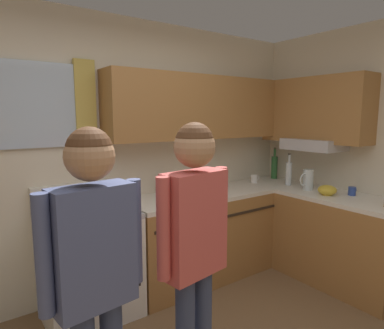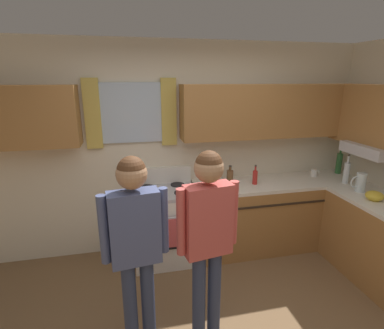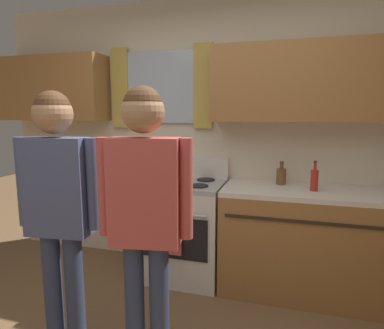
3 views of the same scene
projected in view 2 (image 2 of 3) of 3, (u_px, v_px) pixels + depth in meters
name	position (u px, v px, depth m)	size (l,w,h in m)	color
back_wall_unit	(185.00, 136.00, 3.65)	(4.60, 0.42, 2.60)	beige
kitchen_counter_run	(309.00, 222.00, 3.67)	(2.16, 1.81, 0.90)	#9E6B38
stove_oven	(165.00, 223.00, 3.60)	(0.75, 0.67, 1.10)	silver
bottle_tall_clear	(346.00, 172.00, 3.68)	(0.07, 0.07, 0.37)	silver
bottle_wine_green	(339.00, 163.00, 4.06)	(0.08, 0.08, 0.39)	#2D6633
bottle_squat_brown	(230.00, 175.00, 3.77)	(0.08, 0.08, 0.21)	brown
bottle_sauce_red	(255.00, 177.00, 3.65)	(0.06, 0.06, 0.25)	red
mug_ceramic_white	(314.00, 173.00, 3.97)	(0.13, 0.08, 0.09)	white
water_pitcher	(360.00, 182.00, 3.41)	(0.19, 0.11, 0.22)	silver
mixing_bowl	(375.00, 196.00, 3.18)	(0.18, 0.18, 0.10)	gold
adult_left	(135.00, 235.00, 2.21)	(0.51, 0.22, 1.65)	#2D3856
adult_in_plaid	(208.00, 227.00, 2.31)	(0.51, 0.22, 1.66)	#2D3856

